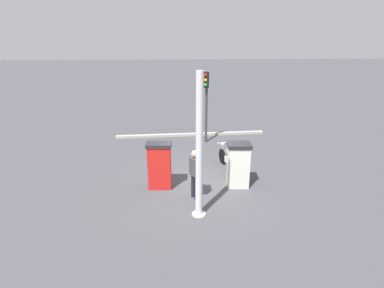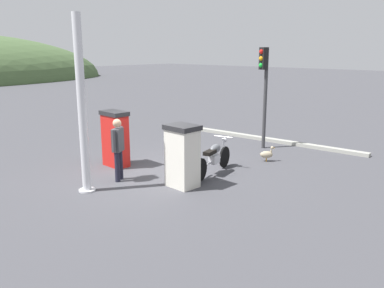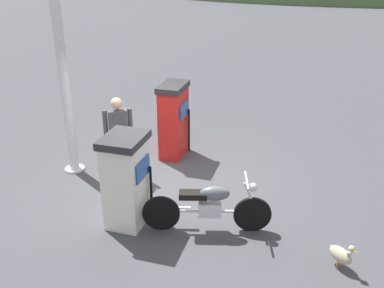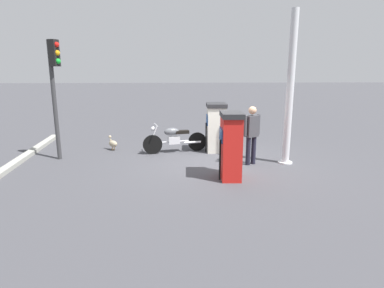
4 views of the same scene
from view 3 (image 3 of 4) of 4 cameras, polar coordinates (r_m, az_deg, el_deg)
name	(u,v)px [view 3 (image 3 of 4)]	position (r m, az deg, el deg)	size (l,w,h in m)	color
ground_plane	(168,185)	(8.53, -3.21, -5.34)	(120.00, 120.00, 0.00)	#424247
fuel_pump_near	(127,180)	(7.13, -8.55, -4.66)	(0.69, 0.81, 1.56)	silver
fuel_pump_far	(174,120)	(9.41, -2.41, 3.16)	(0.58, 0.86, 1.62)	red
motorcycle_near_pump	(209,205)	(7.02, 2.23, -7.97)	(2.04, 0.67, 0.94)	black
attendant_person	(119,132)	(8.63, -9.57, 1.59)	(0.54, 0.35, 1.63)	#1E1E2D
wandering_duck	(341,254)	(6.74, 18.92, -13.48)	(0.41, 0.41, 0.48)	tan
canopy_support_pole	(63,76)	(8.70, -16.48, 8.52)	(0.40, 0.40, 4.14)	silver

